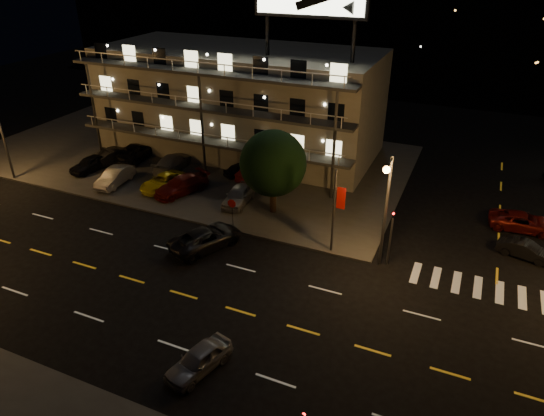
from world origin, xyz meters
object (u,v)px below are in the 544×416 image
at_px(lot_car_2, 163,182).
at_px(road_car_west, 206,238).
at_px(lot_car_7, 173,162).
at_px(side_car_0, 525,250).
at_px(road_car_east, 199,360).
at_px(lot_car_4, 239,195).
at_px(tree, 273,165).

bearing_deg(lot_car_2, road_car_west, -29.52).
bearing_deg(lot_car_7, road_car_west, 125.37).
relative_size(side_car_0, road_car_east, 0.96).
distance_m(lot_car_4, side_car_0, 22.00).
bearing_deg(lot_car_4, road_car_east, -74.56).
bearing_deg(road_car_east, lot_car_2, 144.98).
distance_m(lot_car_7, road_car_east, 25.95).
height_order(side_car_0, road_car_west, road_car_west).
relative_size(tree, road_car_east, 1.79).
bearing_deg(tree, road_car_west, -109.22).
height_order(tree, road_car_west, tree).
bearing_deg(lot_car_2, road_car_east, -41.23).
xyz_separation_m(lot_car_2, road_car_west, (8.35, -6.73, -0.03)).
distance_m(lot_car_4, road_car_west, 6.90).
distance_m(side_car_0, road_car_east, 23.80).
height_order(lot_car_4, road_car_west, lot_car_4).
relative_size(lot_car_2, road_car_east, 1.20).
bearing_deg(lot_car_4, road_car_west, -88.20).
bearing_deg(lot_car_7, tree, 154.67).
bearing_deg(side_car_0, tree, 106.56).
bearing_deg(side_car_0, lot_car_7, 98.09).
xyz_separation_m(road_car_east, road_car_west, (-5.60, 10.24, 0.10)).
xyz_separation_m(tree, road_car_east, (3.26, -16.93, -3.58)).
height_order(lot_car_2, road_car_west, road_car_west).
relative_size(lot_car_7, road_car_west, 0.97).
relative_size(tree, lot_car_2, 1.49).
xyz_separation_m(lot_car_4, lot_car_7, (-9.06, 3.73, 0.02)).
height_order(lot_car_2, lot_car_4, lot_car_4).
bearing_deg(road_car_east, lot_car_7, 142.23).
xyz_separation_m(tree, lot_car_2, (-10.69, 0.03, -3.45)).
bearing_deg(road_car_west, road_car_east, 143.49).
relative_size(tree, road_car_west, 1.26).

